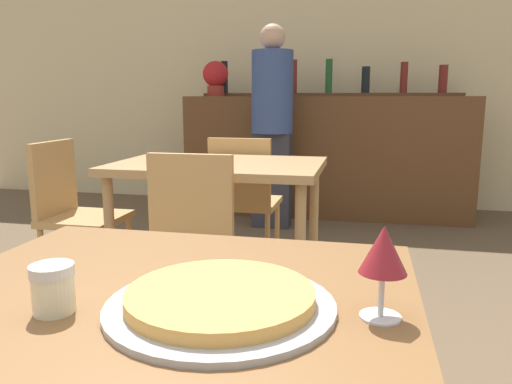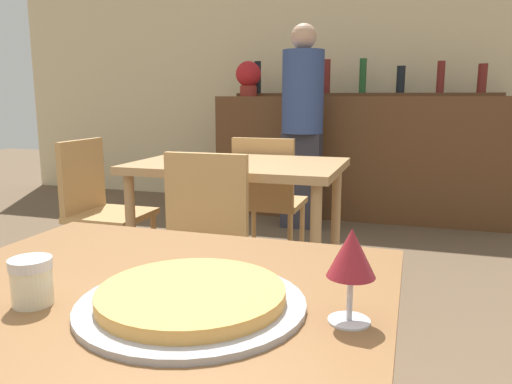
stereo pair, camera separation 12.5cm
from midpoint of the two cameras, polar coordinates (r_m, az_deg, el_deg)
name	(u,v)px [view 2 (the right image)]	position (r m, az deg, el deg)	size (l,w,h in m)	color
wall_back	(367,66)	(5.20, 13.26, 13.87)	(8.00, 0.05, 2.80)	beige
dining_table_near	(138,334)	(1.00, -9.76, -15.80)	(0.95, 0.87, 0.72)	brown
dining_table_far	(239,180)	(2.57, -0.59, 1.37)	(1.05, 0.72, 0.76)	#A87F51
bar_counter	(358,157)	(4.72, 12.34, 3.93)	(2.60, 0.56, 1.10)	brown
bar_back_shelf	(362,88)	(4.83, 12.81, 11.47)	(2.39, 0.24, 0.34)	brown
chair_far_side_front	(197,241)	(2.12, -5.08, -5.57)	(0.40, 0.40, 0.85)	tan
chair_far_side_back	(268,195)	(3.10, 2.48, -0.33)	(0.40, 0.40, 0.85)	tan
chair_far_side_left	(99,203)	(2.97, -16.35, -1.24)	(0.40, 0.40, 0.85)	tan
pizza_tray	(192,298)	(0.89, -3.33, -12.12)	(0.40, 0.40, 0.04)	#A3A3A8
cheese_shaker	(32,281)	(0.96, -20.86, -9.56)	(0.07, 0.07, 0.09)	beige
person_standing	(302,120)	(4.18, 6.19, 8.16)	(0.34, 0.34, 1.67)	#2D2D38
wine_glass	(351,256)	(0.83, 15.13, -7.15)	(0.08, 0.08, 0.16)	silver
potted_plant	(248,77)	(4.85, -0.13, 13.04)	(0.24, 0.24, 0.33)	maroon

